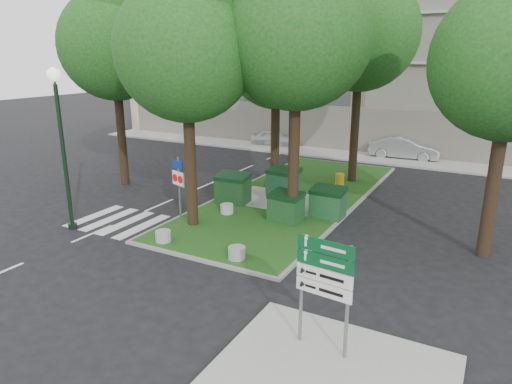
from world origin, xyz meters
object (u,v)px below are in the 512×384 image
Objects in this scene: dumpster_d at (328,202)px; litter_bin at (340,181)px; traffic_sign_pole at (179,180)px; tree_median_near_right at (300,17)px; tree_median_mid at (278,48)px; car_white at (275,138)px; dumpster_b at (284,182)px; tree_median_near_left at (188,36)px; bollard_right at (237,253)px; dumpster_a at (233,188)px; street_lamp at (61,131)px; car_silver at (404,148)px; bollard_left at (163,236)px; bollard_mid at (227,209)px; tree_median_far at (364,20)px; directional_sign at (325,278)px; dumpster_c at (286,207)px; tree_street_left at (115,34)px.

dumpster_d is 1.79× the size of litter_bin.
tree_median_near_right is at bearing 37.55° from traffic_sign_pole.
tree_median_near_right reaches higher than tree_median_mid.
dumpster_b is at bearing -159.17° from car_white.
dumpster_d is 0.53× the size of traffic_sign_pole.
dumpster_d is 16.32m from car_white.
tree_median_near_left is 18.21× the size of bollard_right.
dumpster_a is at bearing -100.50° from tree_median_mid.
street_lamp reaches higher than car_silver.
bollard_left is 0.09× the size of street_lamp.
bollard_mid is (-1.03, -3.55, -0.47)m from dumpster_b.
tree_median_mid is at bearing 123.69° from tree_median_near_right.
tree_median_near_left is 0.88× the size of tree_median_far.
tree_median_near_right reaches higher than dumpster_d.
car_silver is (4.41, 10.44, -6.23)m from tree_median_mid.
dumpster_d is at bearing 76.95° from bollard_right.
street_lamp is at bearing 172.24° from directional_sign.
traffic_sign_pole reaches higher than litter_bin.
bollard_left is at bearing -94.80° from dumpster_b.
directional_sign reaches higher than bollard_right.
street_lamp is 21.74m from car_silver.
traffic_sign_pole is (3.12, 2.98, -2.20)m from street_lamp.
dumpster_a is at bearing -168.69° from car_white.
car_white reaches higher than bollard_mid.
directional_sign reaches higher than traffic_sign_pole.
directional_sign is at bearing -76.04° from tree_median_far.
tree_median_mid is 17.28× the size of bollard_right.
tree_median_near_left is 18.80× the size of bollard_mid.
bollard_left is 3.13m from bollard_right.
street_lamp is (-7.91, -12.04, -4.39)m from tree_median_far.
tree_median_far is (3.70, 9.50, 1.00)m from tree_median_near_left.
tree_median_near_right is 8.13m from dumpster_a.
street_lamp is at bearing 174.34° from car_white.
dumpster_c is at bearing -60.02° from tree_median_mid.
tree_median_near_left is at bearing -94.40° from tree_median_mid.
dumpster_a is at bearing 89.10° from traffic_sign_pole.
tree_median_near_right is 7.51m from tree_median_far.
tree_median_far reaches higher than dumpster_c.
car_white is (-0.48, 19.43, -3.31)m from street_lamp.
bollard_mid is at bearing 57.91° from traffic_sign_pole.
dumpster_c reaches higher than bollard_right.
litter_bin is at bearing 168.42° from car_silver.
directional_sign is at bearing -53.30° from dumpster_c.
bollard_mid is at bearing -166.22° from dumpster_c.
bollard_left is 0.97× the size of bollard_right.
directional_sign reaches higher than dumpster_c.
litter_bin is at bearing 21.42° from tree_street_left.
dumpster_a is 2.83× the size of bollard_mid.
tree_median_near_left is 10.81m from litter_bin.
tree_median_mid is 1.60× the size of street_lamp.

